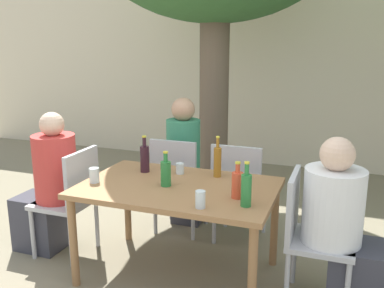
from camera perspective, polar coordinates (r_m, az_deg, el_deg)
ground_plane at (r=3.53m, az=-1.76°, el=-16.92°), size 30.00×30.00×0.00m
cafe_building_wall at (r=6.29m, az=9.84°, el=9.89°), size 10.00×0.08×2.80m
dining_table_front at (r=3.24m, az=-1.85°, el=-6.81°), size 1.45×0.94×0.74m
patio_chair_0 at (r=3.73m, az=-15.72°, el=-6.65°), size 0.44×0.44×0.93m
patio_chair_1 at (r=3.09m, az=15.25°, el=-11.01°), size 0.44×0.44×0.93m
patio_chair_2 at (r=4.00m, az=-1.92°, el=-4.74°), size 0.44×0.44×0.93m
patio_chair_3 at (r=3.83m, az=6.21°, el=-5.67°), size 0.44×0.44×0.93m
person_seated_0 at (r=3.86m, az=-18.58°, el=-5.82°), size 0.58×0.35×1.23m
person_seated_1 at (r=3.08m, az=19.66°, el=-11.15°), size 0.60×0.40×1.19m
person_seated_2 at (r=4.19m, az=-0.72°, el=-3.22°), size 0.32×0.56×1.28m
green_bottle_0 at (r=3.18m, az=-3.51°, el=-3.83°), size 0.08×0.08×0.27m
amber_bottle_1 at (r=3.38m, az=3.42°, el=-2.30°), size 0.06×0.06×0.33m
green_bottle_2 at (r=2.81m, az=7.24°, el=-5.99°), size 0.07×0.07×0.30m
soda_bottle_3 at (r=2.95m, az=6.07°, el=-5.34°), size 0.08×0.08×0.26m
wine_bottle_4 at (r=3.52m, az=-6.33°, el=-1.86°), size 0.08×0.08×0.30m
drinking_glass_0 at (r=2.78m, az=1.12°, el=-7.39°), size 0.07×0.07×0.11m
drinking_glass_1 at (r=3.47m, az=-1.61°, el=-3.28°), size 0.07×0.07×0.09m
drinking_glass_2 at (r=3.34m, az=-12.90°, el=-4.08°), size 0.08×0.08×0.11m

